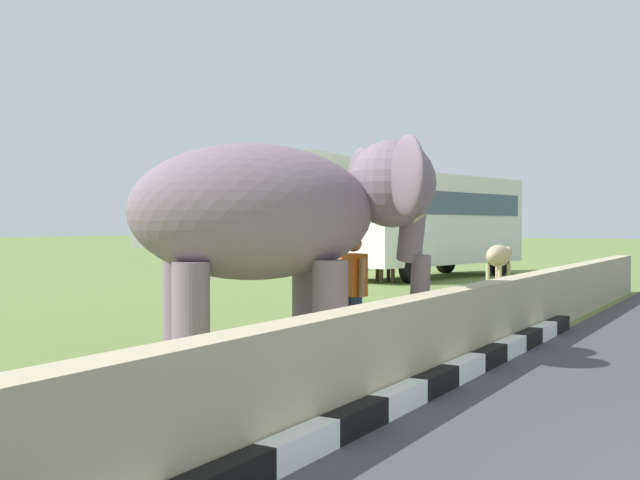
{
  "coord_description": "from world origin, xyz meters",
  "views": [
    {
      "loc": [
        -5.58,
        0.7,
        1.77
      ],
      "look_at": [
        2.7,
        5.6,
        1.6
      ],
      "focal_mm": 42.59,
      "sensor_mm": 36.0,
      "label": 1
    }
  ],
  "objects_px": {
    "person_handler": "(354,288)",
    "bus_white": "(431,218)",
    "elephant": "(282,216)",
    "cow_mid": "(385,255)",
    "cow_near": "(499,257)"
  },
  "relations": [
    {
      "from": "person_handler",
      "to": "bus_white",
      "type": "xyz_separation_m",
      "value": [
        15.42,
        5.19,
        1.15
      ]
    },
    {
      "from": "elephant",
      "to": "bus_white",
      "type": "distance_m",
      "value": 17.35
    },
    {
      "from": "cow_mid",
      "to": "cow_near",
      "type": "bearing_deg",
      "value": -81.7
    },
    {
      "from": "elephant",
      "to": "bus_white",
      "type": "xyz_separation_m",
      "value": [
        16.66,
        4.83,
        0.17
      ]
    },
    {
      "from": "cow_near",
      "to": "cow_mid",
      "type": "distance_m",
      "value": 3.58
    },
    {
      "from": "cow_near",
      "to": "cow_mid",
      "type": "relative_size",
      "value": 1.05
    },
    {
      "from": "person_handler",
      "to": "cow_near",
      "type": "relative_size",
      "value": 0.88
    },
    {
      "from": "person_handler",
      "to": "cow_mid",
      "type": "xyz_separation_m",
      "value": [
        12.58,
        5.58,
        -0.06
      ]
    },
    {
      "from": "cow_near",
      "to": "cow_mid",
      "type": "xyz_separation_m",
      "value": [
        -0.52,
        3.54,
        0.0
      ]
    },
    {
      "from": "elephant",
      "to": "cow_mid",
      "type": "xyz_separation_m",
      "value": [
        13.82,
        5.23,
        -1.04
      ]
    },
    {
      "from": "elephant",
      "to": "cow_near",
      "type": "height_order",
      "value": "elephant"
    },
    {
      "from": "person_handler",
      "to": "cow_near",
      "type": "xyz_separation_m",
      "value": [
        13.1,
        2.04,
        -0.06
      ]
    },
    {
      "from": "bus_white",
      "to": "cow_mid",
      "type": "xyz_separation_m",
      "value": [
        -2.84,
        0.39,
        -1.21
      ]
    },
    {
      "from": "elephant",
      "to": "cow_near",
      "type": "xyz_separation_m",
      "value": [
        14.34,
        1.68,
        -1.04
      ]
    },
    {
      "from": "cow_near",
      "to": "bus_white",
      "type": "bearing_deg",
      "value": 53.59
    }
  ]
}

